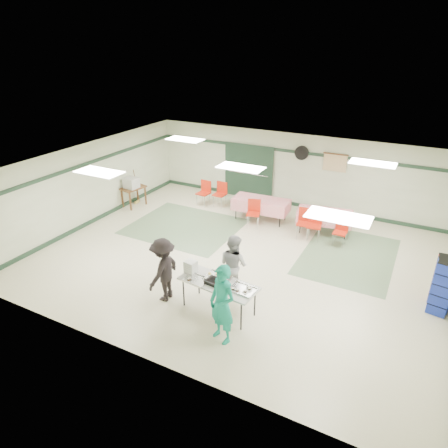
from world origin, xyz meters
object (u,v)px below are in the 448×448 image
at_px(printer_table, 133,190).
at_px(broom, 136,186).
at_px(volunteer_dark, 164,270).
at_px(chair_a, 315,222).
at_px(volunteer_teal, 222,304).
at_px(chair_loose_b, 205,190).
at_px(crate_stack_blue_a, 443,288).
at_px(office_printer, 131,183).
at_px(volunteer_grey, 233,265).
at_px(chair_c, 341,229).
at_px(crate_stack_blue_b, 442,286).
at_px(dining_table_b, 261,204).
at_px(chair_b, 305,220).
at_px(dining_table_a, 324,216).
at_px(chair_loose_a, 221,192).
at_px(chair_d, 254,210).
at_px(serving_table, 218,284).
at_px(crate_stack_red, 442,281).

height_order(printer_table, broom, broom).
distance_m(volunteer_dark, chair_a, 5.30).
xyz_separation_m(volunteer_teal, chair_loose_b, (-4.05, 6.28, -0.30)).
distance_m(crate_stack_blue_a, office_printer, 10.46).
height_order(volunteer_dark, chair_a, volunteer_dark).
relative_size(volunteer_grey, chair_c, 1.91).
bearing_deg(crate_stack_blue_b, dining_table_b, 153.80).
bearing_deg(volunteer_teal, chair_b, 108.83).
distance_m(chair_b, office_printer, 6.44).
distance_m(dining_table_a, chair_loose_a, 4.05).
bearing_deg(chair_c, office_printer, -174.13).
xyz_separation_m(volunteer_dark, crate_stack_blue_a, (5.87, 2.45, -0.13)).
bearing_deg(chair_c, volunteer_grey, -113.23).
relative_size(volunteer_grey, dining_table_b, 0.81).
height_order(dining_table_a, chair_loose_b, chair_loose_b).
distance_m(chair_d, printer_table, 4.68).
relative_size(dining_table_b, chair_loose_b, 2.07).
bearing_deg(chair_a, volunteer_grey, -113.38).
distance_m(chair_loose_b, crate_stack_blue_b, 8.58).
bearing_deg(dining_table_a, chair_a, -115.03).
bearing_deg(crate_stack_blue_b, chair_a, 148.37).
bearing_deg(serving_table, volunteer_dark, -166.98).
xyz_separation_m(chair_a, office_printer, (-6.72, -0.55, 0.37)).
relative_size(chair_loose_b, office_printer, 1.95).
bearing_deg(chair_d, chair_b, -15.90).
xyz_separation_m(volunteer_grey, crate_stack_red, (4.52, 1.81, -0.16)).
height_order(chair_c, printer_table, chair_c).
bearing_deg(chair_a, crate_stack_blue_a, -42.46).
relative_size(volunteer_grey, chair_a, 1.71).
distance_m(volunteer_dark, crate_stack_blue_a, 6.36).
xyz_separation_m(volunteer_dark, chair_loose_a, (-1.57, 5.83, -0.24)).
xyz_separation_m(volunteer_teal, volunteer_dark, (-1.90, 0.65, -0.08)).
distance_m(chair_d, chair_loose_b, 2.53).
bearing_deg(office_printer, chair_d, 11.60).
height_order(serving_table, volunteer_grey, volunteer_grey).
bearing_deg(printer_table, chair_loose_b, 40.99).
xyz_separation_m(chair_d, crate_stack_blue_b, (5.64, -2.20, 0.08)).
bearing_deg(chair_loose_b, office_printer, -143.53).
height_order(chair_c, chair_d, chair_d).
bearing_deg(chair_c, chair_loose_a, 169.03).
bearing_deg(crate_stack_blue_a, printer_table, 169.76).
bearing_deg(volunteer_teal, crate_stack_blue_a, 57.55).
relative_size(chair_c, crate_stack_blue_b, 0.64).
xyz_separation_m(chair_a, chair_c, (0.82, -0.01, -0.06)).
relative_size(crate_stack_blue_a, crate_stack_blue_b, 1.04).
bearing_deg(chair_d, serving_table, -92.09).
relative_size(dining_table_a, dining_table_b, 0.92).
height_order(chair_c, crate_stack_blue_b, crate_stack_blue_b).
height_order(dining_table_b, chair_loose_a, chair_loose_a).
distance_m(chair_a, chair_c, 0.82).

